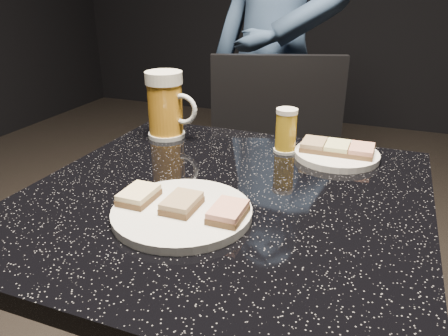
% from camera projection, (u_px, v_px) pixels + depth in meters
% --- Properties ---
extents(plate_large, '(0.23, 0.23, 0.01)m').
position_uv_depth(plate_large, '(182.00, 212.00, 0.70)').
color(plate_large, white).
rests_on(plate_large, table).
extents(plate_small, '(0.18, 0.18, 0.01)m').
position_uv_depth(plate_small, '(336.00, 155.00, 0.94)').
color(plate_small, white).
rests_on(plate_small, table).
extents(patron, '(0.69, 0.58, 1.62)m').
position_uv_depth(patron, '(275.00, 63.00, 1.68)').
color(patron, navy).
rests_on(patron, floor).
extents(table, '(0.70, 0.70, 0.75)m').
position_uv_depth(table, '(224.00, 301.00, 0.88)').
color(table, black).
rests_on(table, floor).
extents(beer_mug, '(0.13, 0.09, 0.16)m').
position_uv_depth(beer_mug, '(166.00, 105.00, 1.04)').
color(beer_mug, silver).
rests_on(beer_mug, table).
extents(beer_tumbler, '(0.05, 0.05, 0.10)m').
position_uv_depth(beer_tumbler, '(286.00, 131.00, 0.95)').
color(beer_tumbler, silver).
rests_on(beer_tumbler, table).
extents(chair, '(0.55, 0.55, 0.89)m').
position_uv_depth(chair, '(276.00, 182.00, 1.41)').
color(chair, black).
rests_on(chair, floor).
extents(canapes_on_plate_large, '(0.21, 0.07, 0.02)m').
position_uv_depth(canapes_on_plate_large, '(182.00, 203.00, 0.70)').
color(canapes_on_plate_large, '#4C3521').
rests_on(canapes_on_plate_large, plate_large).
extents(canapes_on_plate_small, '(0.15, 0.07, 0.02)m').
position_uv_depth(canapes_on_plate_small, '(337.00, 148.00, 0.93)').
color(canapes_on_plate_small, '#4C3521').
rests_on(canapes_on_plate_small, plate_small).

